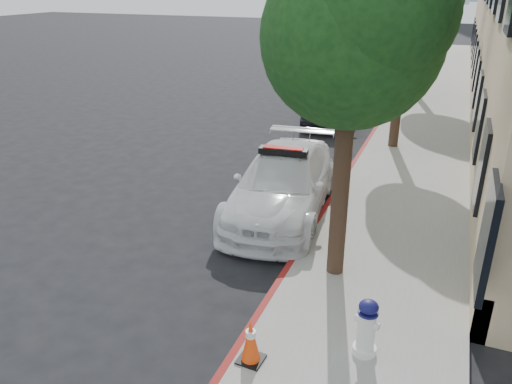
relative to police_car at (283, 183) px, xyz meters
The scene contains 10 objects.
ground 1.35m from the police_car, 164.49° to the right, with size 120.00×120.00×0.00m, color black.
sidewalk 10.03m from the police_car, 75.54° to the left, with size 3.20×50.00×0.15m, color gray.
curb_strip 9.76m from the police_car, 84.34° to the left, with size 0.12×50.00×0.15m, color maroon.
tree_near 4.61m from the police_car, 51.73° to the right, with size 2.92×2.82×5.62m.
tree_mid 6.88m from the police_car, 72.15° to the left, with size 2.77×2.64×5.43m.
police_car is the anchor object (origin of this frame).
parked_car_mid 8.45m from the police_car, 95.66° to the left, with size 1.84×4.57×1.56m, color black.
parked_car_far 17.91m from the police_car, 95.10° to the left, with size 1.58×4.52×1.49m, color #161A37.
fire_hydrant 5.08m from the police_car, 57.89° to the right, with size 0.38×0.34×0.88m.
traffic_cone 5.19m from the police_car, 76.05° to the right, with size 0.37×0.37×0.66m.
Camera 1 is at (4.44, -9.81, 5.06)m, focal length 35.00 mm.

